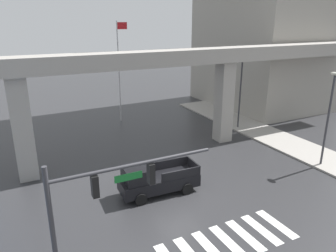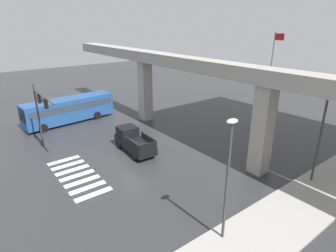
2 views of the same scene
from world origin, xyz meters
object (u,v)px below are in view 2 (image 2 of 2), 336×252
traffic_signal_mast (41,106)px  flagpole (271,74)px  street_lamp_mid_block (322,126)px  pickup_truck (133,141)px  street_lamp_near_corner (228,168)px  city_bus (69,109)px

traffic_signal_mast → flagpole: flagpole is taller
street_lamp_mid_block → pickup_truck: bearing=-148.5°
street_lamp_near_corner → street_lamp_mid_block: bearing=90.0°
flagpole → street_lamp_near_corner: bearing=-61.7°
pickup_truck → street_lamp_mid_block: size_ratio=0.72×
city_bus → street_lamp_mid_block: (25.07, 10.05, 2.83)m
pickup_truck → street_lamp_near_corner: street_lamp_near_corner is taller
street_lamp_mid_block → flagpole: bearing=140.4°
pickup_truck → traffic_signal_mast: (-5.21, -6.54, 3.39)m
pickup_truck → traffic_signal_mast: 9.02m
street_lamp_near_corner → street_lamp_mid_block: 10.08m
street_lamp_near_corner → traffic_signal_mast: bearing=-166.1°
traffic_signal_mast → flagpole: size_ratio=0.61×
traffic_signal_mast → flagpole: bearing=69.3°
street_lamp_near_corner → city_bus: bearing=179.9°
street_lamp_near_corner → street_lamp_mid_block: (0.00, 10.08, 0.00)m
street_lamp_mid_block → flagpole: flagpole is taller
flagpole → traffic_signal_mast: bearing=-110.7°
city_bus → street_lamp_near_corner: (25.07, -0.03, 2.83)m
city_bus → flagpole: size_ratio=1.03×
city_bus → street_lamp_near_corner: street_lamp_near_corner is taller
street_lamp_mid_block → flagpole: (-9.80, 8.12, 1.58)m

